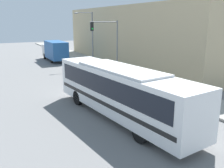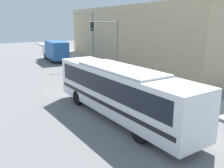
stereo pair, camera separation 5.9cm
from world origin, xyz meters
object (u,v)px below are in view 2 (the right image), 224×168
(fire_hydrant, at_px, (151,83))
(parking_meter, at_px, (134,71))
(traffic_light_pole, at_px, (109,38))
(street_lamp, at_px, (90,33))
(city_bus, at_px, (120,89))
(delivery_truck, at_px, (55,50))

(fire_hydrant, distance_m, parking_meter, 3.02)
(parking_meter, bearing_deg, traffic_light_pole, 103.84)
(street_lamp, bearing_deg, traffic_light_pole, -96.47)
(fire_hydrant, relative_size, traffic_light_pole, 0.12)
(traffic_light_pole, bearing_deg, street_lamp, 83.53)
(city_bus, relative_size, parking_meter, 9.09)
(city_bus, xyz_separation_m, parking_meter, (5.84, 7.66, -0.81))
(city_bus, relative_size, street_lamp, 1.78)
(delivery_truck, relative_size, street_lamp, 1.07)
(parking_meter, bearing_deg, street_lamp, 90.53)
(street_lamp, bearing_deg, delivery_truck, 119.56)
(fire_hydrant, relative_size, street_lamp, 0.11)
(traffic_light_pole, bearing_deg, fire_hydrant, -82.22)
(city_bus, height_order, parking_meter, city_bus)
(fire_hydrant, xyz_separation_m, parking_meter, (-0.00, 2.97, 0.55))
(city_bus, xyz_separation_m, traffic_light_pole, (4.93, 11.36, 2.24))
(delivery_truck, height_order, street_lamp, street_lamp)
(parking_meter, relative_size, street_lamp, 0.20)
(city_bus, bearing_deg, delivery_truck, 78.06)
(fire_hydrant, bearing_deg, traffic_light_pole, 97.78)
(traffic_light_pole, relative_size, street_lamp, 0.85)
(parking_meter, height_order, street_lamp, street_lamp)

